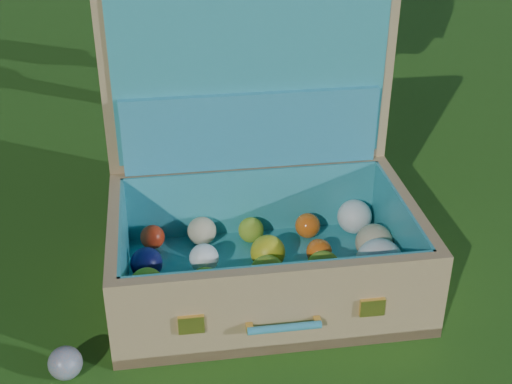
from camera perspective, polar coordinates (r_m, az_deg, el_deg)
name	(u,v)px	position (r m, az deg, el deg)	size (l,w,h in m)	color
ground	(286,290)	(1.48, 2.42, -7.81)	(60.00, 60.00, 0.00)	#215114
stray_ball	(65,363)	(1.31, -15.01, -13.08)	(0.06, 0.06, 0.06)	teal
suitcase	(263,202)	(1.45, 0.54, -0.82)	(0.64, 0.49, 0.59)	tan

